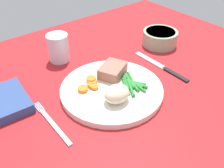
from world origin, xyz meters
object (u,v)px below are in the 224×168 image
salad_bowl (160,37)px  water_glass (59,50)px  dinner_plate (112,89)px  knife (162,67)px  napkin (4,102)px  meat_portion (113,70)px  fork (52,123)px

salad_bowl → water_glass: bearing=158.3°
dinner_plate → salad_bowl: bearing=19.2°
dinner_plate → knife: bearing=-0.9°
knife → salad_bowl: bearing=46.5°
water_glass → napkin: (-21.34, -10.58, -2.42)cm
meat_portion → dinner_plate: bearing=-130.6°
water_glass → napkin: water_glass is taller
dinner_plate → knife: (19.07, -0.29, -0.60)cm
water_glass → salad_bowl: (32.05, -12.74, -0.81)cm
dinner_plate → napkin: (-23.90, 12.44, 0.38)cm
dinner_plate → salad_bowl: size_ratio=2.27×
dinner_plate → salad_bowl: (29.48, 10.29, 1.99)cm
meat_portion → fork: (-21.37, -4.46, -2.89)cm
salad_bowl → napkin: 53.45cm
meat_portion → salad_bowl: bearing=13.2°
meat_portion → knife: (15.46, -4.49, -2.89)cm
knife → salad_bowl: size_ratio=1.74×
dinner_plate → napkin: bearing=152.5°
knife → dinner_plate: bearing=-179.8°
knife → napkin: size_ratio=1.53×
fork → knife: size_ratio=0.81×
meat_portion → fork: bearing=-168.2°
dinner_plate → knife: size_ratio=1.30×
meat_portion → knife: 16.36cm
dinner_plate → meat_portion: meat_portion is taller
napkin → knife: bearing=-16.5°
water_glass → napkin: bearing=-153.6°
knife → water_glass: size_ratio=2.42×
fork → salad_bowl: size_ratio=1.41×
meat_portion → salad_bowl: size_ratio=0.65×
meat_portion → napkin: 28.78cm
dinner_plate → fork: 17.77cm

